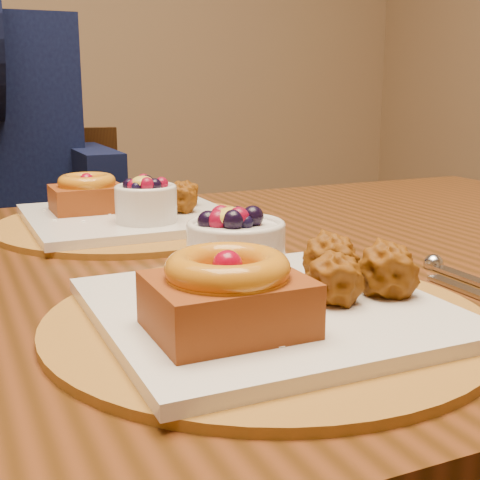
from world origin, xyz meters
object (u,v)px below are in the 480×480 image
(dining_table, at_px, (183,327))
(place_setting_far, at_px, (129,212))
(chair_far, at_px, (42,290))
(place_setting_near, at_px, (262,294))

(dining_table, xyz_separation_m, place_setting_far, (-0.00, 0.22, 0.10))
(dining_table, height_order, place_setting_far, place_setting_far)
(place_setting_far, xyz_separation_m, chair_far, (-0.04, 0.68, -0.31))
(dining_table, relative_size, place_setting_far, 4.21)
(place_setting_near, relative_size, chair_far, 0.45)
(place_setting_near, distance_m, place_setting_far, 0.43)
(place_setting_far, relative_size, chair_far, 0.45)
(dining_table, distance_m, chair_far, 0.92)
(dining_table, height_order, chair_far, chair_far)
(chair_far, bearing_deg, place_setting_far, -78.89)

